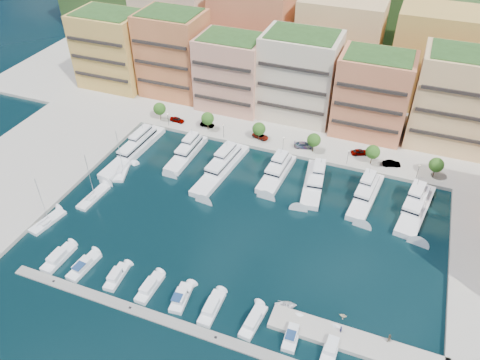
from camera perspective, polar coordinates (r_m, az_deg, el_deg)
The scene contains 56 objects.
ground at distance 109.39m, azimuth 0.41°, elevation -5.39°, with size 400.00×400.00×0.00m, color black.
north_quay at distance 158.16m, azimuth 8.51°, elevation 9.26°, with size 220.00×64.00×2.00m, color #9E998E.
west_quay at distance 134.68m, azimuth -26.43°, elevation -0.46°, with size 34.00×76.00×2.00m, color #9E998E.
hillside at distance 200.99m, azimuth 12.03°, elevation 15.33°, with size 240.00×40.00×58.00m, color #183315.
south_pontoon at distance 92.68m, azimuth -8.32°, elevation -16.88°, with size 72.00×2.20×0.35m, color gray.
finger_pier at distance 91.73m, azimuth 13.89°, elevation -18.85°, with size 32.00×5.00×2.00m, color #9E998E.
apartment_0 at distance 167.60m, azimuth -15.33°, elevation 15.11°, with size 22.00×16.50×24.80m.
apartment_1 at distance 157.55m, azimuth -8.14°, elevation 14.99°, with size 20.00×16.50×26.80m.
apartment_2 at distance 148.30m, azimuth -1.06°, elevation 12.99°, with size 20.00×15.50×22.80m.
apartment_3 at distance 143.57m, azimuth 7.23°, elevation 12.47°, with size 22.00×16.50×25.80m.
apartment_4 at distance 139.31m, azimuth 15.84°, elevation 9.99°, with size 20.00×15.50×23.80m.
apartment_5 at distance 140.93m, azimuth 24.92°, elevation 8.81°, with size 22.00×16.50×26.80m.
backblock_0 at distance 179.89m, azimuth -8.04°, elevation 18.54°, with size 26.00×18.00×30.00m, color beige.
backblock_1 at distance 168.20m, azimuth 1.47°, elevation 17.48°, with size 26.00×18.00×30.00m, color #DE7C53.
backblock_2 at distance 161.31m, azimuth 11.93°, elevation 15.77°, with size 26.00×18.00×30.00m, color #E0AF76.
backblock_3 at distance 159.84m, azimuth 22.74°, elevation 13.44°, with size 26.00×18.00×30.00m, color #BE9745.
tree_0 at distance 145.59m, azimuth -9.79°, elevation 8.56°, with size 3.80×3.80×5.65m.
tree_1 at distance 138.86m, azimuth -3.97°, elevation 7.49°, with size 3.80×3.80×5.65m.
tree_2 at distance 133.71m, azimuth 2.32°, elevation 6.24°, with size 3.80×3.80×5.65m.
tree_3 at distance 130.34m, azimuth 9.00°, elevation 4.83°, with size 3.80×3.80×5.65m.
tree_4 at distance 128.88m, azimuth 15.89°, elevation 3.30°, with size 3.80×3.80×5.65m.
tree_5 at distance 129.39m, azimuth 22.82°, elevation 1.71°, with size 3.80×3.80×5.65m.
lamppost_0 at distance 142.52m, azimuth -8.78°, elevation 7.55°, with size 0.30×0.30×4.20m.
lamppost_1 at distance 135.41m, azimuth -2.03°, elevation 6.24°, with size 0.30×0.30×4.20m.
lamppost_2 at distance 130.42m, azimuth 5.30°, elevation 4.71°, with size 0.30×0.30×4.20m.
lamppost_3 at distance 127.80m, azimuth 13.05°, elevation 3.01°, with size 0.30×0.30×4.20m.
lamppost_4 at distance 127.68m, azimuth 20.93°, elevation 1.21°, with size 0.30×0.30×4.20m.
yacht_0 at distance 134.88m, azimuth -12.62°, elevation 3.78°, with size 5.63×27.20×7.30m.
yacht_1 at distance 131.29m, azimuth -6.43°, elevation 3.44°, with size 4.83×18.47×7.30m.
yacht_2 at distance 124.90m, azimuth -2.17°, elevation 1.70°, with size 7.28×25.03×7.30m.
yacht_3 at distance 123.48m, azimuth 4.57°, elevation 1.11°, with size 5.93×17.84×7.30m.
yacht_4 at distance 121.27m, azimuth 9.02°, elevation -0.17°, with size 6.99×19.42×7.30m.
yacht_5 at distance 120.07m, azimuth 15.14°, elevation -1.57°, with size 6.62×19.70×7.30m.
yacht_6 at distance 119.91m, azimuth 20.67°, elevation -3.00°, with size 8.22×21.16×7.30m.
cruiser_0 at distance 108.43m, azimuth -21.24°, elevation -8.86°, with size 3.22×8.57×2.55m.
cruiser_1 at distance 104.94m, azimuth -18.51°, elevation -9.94°, with size 3.45×8.46×2.66m.
cruiser_2 at distance 101.07m, azimuth -14.83°, elevation -11.35°, with size 2.90×7.28×2.55m.
cruiser_3 at distance 97.75m, azimuth -10.96°, elevation -12.78°, with size 2.77×7.89×2.55m.
cruiser_4 at distance 95.17m, azimuth -7.21°, elevation -14.09°, with size 3.40×7.35×2.66m.
cruiser_5 at distance 93.22m, azimuth -3.48°, elevation -15.34°, with size 2.73×8.27×2.55m.
cruiser_6 at distance 91.31m, azimuth 1.60°, elevation -16.89°, with size 3.29×8.15×2.55m.
cruiser_7 at distance 90.22m, azimuth 6.38°, elevation -18.22°, with size 2.70×7.34×2.66m.
cruiser_8 at distance 89.82m, azimuth 11.06°, elevation -19.39°, with size 2.78×7.45×2.55m.
sailboat_1 at distance 121.60m, azimuth -17.44°, elevation -2.06°, with size 3.39×10.12×13.20m.
sailboat_2 at distance 128.13m, azimuth -14.20°, elevation 0.96°, with size 5.23×8.95×13.20m.
sailboat_0 at distance 118.29m, azimuth -22.40°, elevation -4.76°, with size 4.28×9.37×13.20m.
tender_1 at distance 94.32m, azimuth 12.45°, elevation -15.82°, with size 1.31×1.51×0.80m, color beige.
tender_0 at distance 93.96m, azimuth 5.63°, elevation -15.00°, with size 3.07×4.30×0.89m, color white.
car_0 at distance 145.08m, azimuth -7.66°, elevation 7.30°, with size 1.79×4.45×1.52m, color gray.
car_1 at distance 141.86m, azimuth -4.03°, elevation 6.77°, with size 1.48×4.24×1.40m, color gray.
car_2 at distance 136.24m, azimuth 2.50°, elevation 5.38°, with size 2.27×4.92×1.37m, color gray.
car_3 at distance 133.19m, azimuth 7.79°, elevation 4.24°, with size 2.26×5.56×1.61m, color gray.
car_4 at distance 133.31m, azimuth 14.41°, elevation 3.33°, with size 1.93×4.80×1.63m, color gray.
car_5 at distance 131.19m, azimuth 18.00°, elevation 1.92°, with size 1.64×4.70×1.55m, color gray.
person_0 at distance 90.68m, azimuth 12.20°, elevation -17.35°, with size 0.62×0.40×1.69m, color #26264C.
person_1 at distance 91.57m, azimuth 17.68°, elevation -17.88°, with size 0.95×0.74×1.95m, color brown.
Camera 1 is at (27.84, -74.23, 75.38)m, focal length 35.00 mm.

